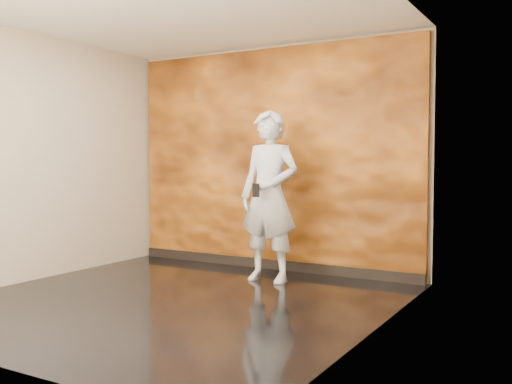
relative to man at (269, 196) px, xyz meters
name	(u,v)px	position (x,y,z in m)	size (l,w,h in m)	color
room	(173,156)	(-0.35, -1.28, 0.44)	(4.02, 4.02, 2.81)	black
feature_wall	(271,159)	(-0.35, 0.68, 0.42)	(3.90, 0.06, 2.75)	orange
baseboard	(269,264)	(-0.35, 0.64, -0.90)	(3.90, 0.04, 0.12)	black
man	(269,196)	(0.00, 0.00, 0.00)	(0.70, 0.46, 1.93)	#A2A8B2
phone	(256,190)	(-0.01, -0.29, 0.08)	(0.08, 0.02, 0.15)	black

